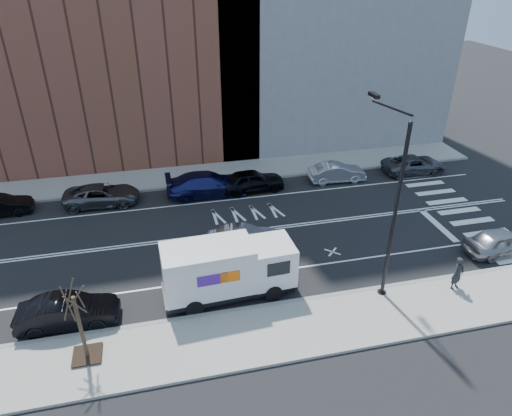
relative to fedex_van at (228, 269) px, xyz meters
name	(u,v)px	position (x,y,z in m)	size (l,w,h in m)	color
ground	(220,235)	(0.47, 5.60, -1.57)	(120.00, 120.00, 0.00)	black
sidewalk_near	(252,337)	(0.47, -3.20, -1.49)	(44.00, 3.60, 0.15)	gray
sidewalk_far	(202,174)	(0.47, 14.40, -1.49)	(44.00, 3.60, 0.15)	gray
curb_near	(243,310)	(0.47, -1.40, -1.48)	(44.00, 0.25, 0.17)	gray
curb_far	(205,184)	(0.47, 12.60, -1.48)	(44.00, 0.25, 0.17)	gray
crosswalk	(453,206)	(16.47, 5.60, -1.56)	(3.00, 14.00, 0.01)	white
road_markings	(220,235)	(0.47, 5.60, -1.56)	(40.00, 8.60, 0.01)	white
bldg_brick	(76,15)	(-7.53, 21.20, 9.43)	(26.00, 10.00, 22.00)	brown
streetlight	(391,201)	(7.47, -1.31, 3.51)	(0.44, 4.02, 9.34)	black
street_tree	(82,333)	(-6.53, -2.80, -0.11)	(1.20, 1.20, 3.75)	black
fedex_van	(228,269)	(0.00, 0.00, 0.00)	(6.64, 2.58, 2.98)	black
far_parked_c	(102,195)	(-6.71, 11.27, -0.87)	(2.30, 4.99, 1.39)	#4D5054
far_parked_d	(207,184)	(0.47, 11.05, -0.74)	(2.33, 5.72, 1.66)	navy
far_parked_e	(252,181)	(3.67, 10.94, -0.77)	(1.87, 4.64, 1.58)	black
far_parked_f	(337,172)	(10.20, 11.09, -0.87)	(1.48, 4.23, 1.39)	silver
far_parked_g	(414,164)	(16.63, 11.18, -0.89)	(2.25, 4.88, 1.36)	#4B4D53
driving_sedan	(244,238)	(1.60, 3.83, -0.89)	(1.44, 4.13, 1.36)	#AAA9AE
near_parked_rear_a	(68,312)	(-7.48, -0.48, -0.83)	(1.56, 4.47, 1.47)	black
near_parked_front	(502,242)	(15.75, 0.11, -0.83)	(1.73, 4.31, 1.47)	#A1A2A6
pedestrian	(458,273)	(11.24, -2.29, -0.51)	(0.66, 0.43, 1.81)	black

